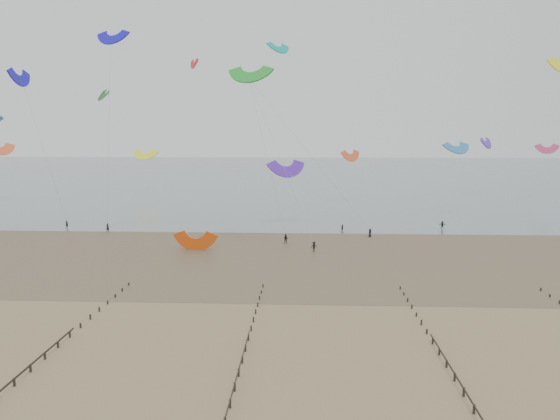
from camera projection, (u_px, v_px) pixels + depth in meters
The scene contains 7 objects.
ground at pixel (219, 318), 60.38m from camera, with size 500.00×500.00×0.00m, color brown.
sea_and_shore at pixel (227, 250), 94.57m from camera, with size 500.00×665.00×0.03m.
groynes at pixel (231, 399), 41.31m from camera, with size 72.16×50.16×1.00m.
kitesurfer_lead at pixel (108, 228), 111.06m from camera, with size 0.64×0.42×1.75m, color black.
kitesurfers at pixel (388, 234), 104.27m from camera, with size 127.66×24.34×1.78m.
grounded_kite at pixel (196, 250), 94.44m from camera, with size 6.55×3.43×4.99m, color #E14C0E, non-canonical shape.
kites_airborne at pixel (225, 124), 145.01m from camera, with size 238.24×127.99×39.43m.
Camera 1 is at (9.53, -57.60, 20.67)m, focal length 35.00 mm.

